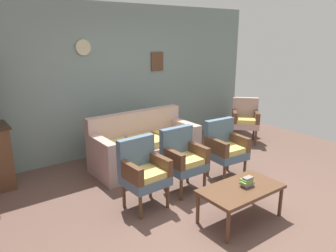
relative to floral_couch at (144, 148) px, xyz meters
name	(u,v)px	position (x,y,z in m)	size (l,w,h in m)	color
ground_plane	(213,205)	(0.02, -1.64, -0.33)	(7.68, 7.68, 0.00)	brown
wall_back_with_decor	(116,80)	(0.02, 0.99, 1.03)	(6.40, 0.09, 2.70)	gray
floral_couch	(144,148)	(0.00, 0.00, 0.00)	(1.78, 0.82, 0.90)	tan
armchair_row_middle	(143,170)	(-0.72, -1.12, 0.17)	(0.54, 0.51, 0.90)	slate
armchair_near_cabinet	(183,157)	(-0.03, -1.06, 0.17)	(0.53, 0.50, 0.90)	slate
armchair_by_doorway	(225,146)	(0.77, -1.10, 0.17)	(0.55, 0.52, 0.90)	slate
wingback_chair_by_fireplace	(245,118)	(2.38, -0.12, 0.17)	(0.71, 0.71, 0.90)	tan
coffee_table	(241,191)	(0.03, -2.08, 0.05)	(1.00, 0.56, 0.42)	brown
book_stack_on_table	(247,182)	(0.12, -2.09, 0.15)	(0.17, 0.11, 0.12)	slate
floor_vase_by_wall	(238,116)	(2.87, 0.51, 0.01)	(0.25, 0.25, 0.67)	#7E565B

